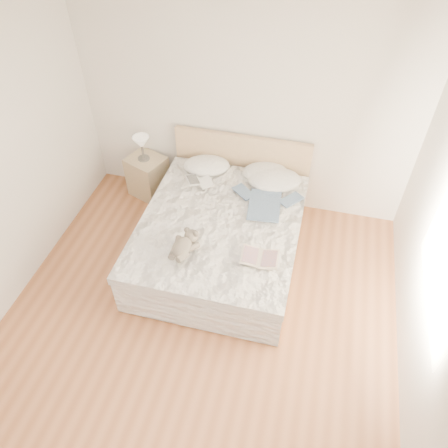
{
  "coord_description": "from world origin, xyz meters",
  "views": [
    {
      "loc": [
        0.88,
        -2.18,
        3.91
      ],
      "look_at": [
        0.06,
        1.05,
        0.62
      ],
      "focal_mm": 35.0,
      "sensor_mm": 36.0,
      "label": 1
    }
  ],
  "objects_px": {
    "nightstand": "(148,176)",
    "table_lamp": "(141,143)",
    "childrens_book": "(260,258)",
    "teddy_bear": "(182,252)",
    "photo_book": "(199,182)",
    "bed": "(222,234)"
  },
  "relations": [
    {
      "from": "bed",
      "to": "nightstand",
      "type": "xyz_separation_m",
      "value": [
        -1.23,
        0.83,
        -0.03
      ]
    },
    {
      "from": "teddy_bear",
      "to": "bed",
      "type": "bearing_deg",
      "value": 81.29
    },
    {
      "from": "bed",
      "to": "table_lamp",
      "type": "bearing_deg",
      "value": 146.72
    },
    {
      "from": "bed",
      "to": "table_lamp",
      "type": "xyz_separation_m",
      "value": [
        -1.25,
        0.82,
        0.49
      ]
    },
    {
      "from": "teddy_bear",
      "to": "nightstand",
      "type": "bearing_deg",
      "value": 135.53
    },
    {
      "from": "photo_book",
      "to": "teddy_bear",
      "type": "height_order",
      "value": "teddy_bear"
    },
    {
      "from": "nightstand",
      "to": "table_lamp",
      "type": "relative_size",
      "value": 1.69
    },
    {
      "from": "bed",
      "to": "teddy_bear",
      "type": "distance_m",
      "value": 0.78
    },
    {
      "from": "nightstand",
      "to": "photo_book",
      "type": "bearing_deg",
      "value": -22.84
    },
    {
      "from": "table_lamp",
      "to": "teddy_bear",
      "type": "relative_size",
      "value": 0.97
    },
    {
      "from": "bed",
      "to": "photo_book",
      "type": "height_order",
      "value": "bed"
    },
    {
      "from": "nightstand",
      "to": "teddy_bear",
      "type": "bearing_deg",
      "value": -56.2
    },
    {
      "from": "table_lamp",
      "to": "teddy_bear",
      "type": "distance_m",
      "value": 1.79
    },
    {
      "from": "nightstand",
      "to": "table_lamp",
      "type": "xyz_separation_m",
      "value": [
        -0.02,
        -0.0,
        0.52
      ]
    },
    {
      "from": "photo_book",
      "to": "childrens_book",
      "type": "relative_size",
      "value": 0.82
    },
    {
      "from": "nightstand",
      "to": "childrens_book",
      "type": "xyz_separation_m",
      "value": [
        1.76,
        -1.35,
        0.35
      ]
    },
    {
      "from": "photo_book",
      "to": "table_lamp",
      "type": "bearing_deg",
      "value": 124.08
    },
    {
      "from": "childrens_book",
      "to": "teddy_bear",
      "type": "distance_m",
      "value": 0.78
    },
    {
      "from": "photo_book",
      "to": "nightstand",
      "type": "bearing_deg",
      "value": 123.44
    },
    {
      "from": "table_lamp",
      "to": "bed",
      "type": "bearing_deg",
      "value": -33.28
    },
    {
      "from": "table_lamp",
      "to": "childrens_book",
      "type": "bearing_deg",
      "value": -37.24
    },
    {
      "from": "nightstand",
      "to": "bed",
      "type": "bearing_deg",
      "value": -33.78
    }
  ]
}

